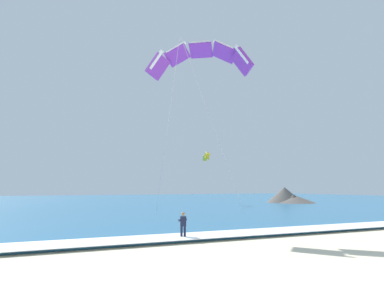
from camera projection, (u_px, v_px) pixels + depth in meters
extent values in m
cube|color=teal|center=(87.00, 202.00, 77.78)|extent=(200.00, 120.00, 0.20)
cube|color=white|center=(252.00, 232.00, 24.97)|extent=(200.00, 3.07, 0.04)
ellipsoid|color=white|center=(183.00, 240.00, 22.61)|extent=(0.77, 1.47, 0.05)
cube|color=black|center=(181.00, 239.00, 22.84)|extent=(0.17, 0.10, 0.04)
cube|color=black|center=(185.00, 240.00, 22.40)|extent=(0.17, 0.10, 0.04)
cylinder|color=#191E38|center=(181.00, 233.00, 22.64)|extent=(0.14, 0.14, 0.84)
cylinder|color=#191E38|center=(185.00, 233.00, 22.68)|extent=(0.14, 0.14, 0.84)
cube|color=#191E38|center=(183.00, 221.00, 22.74)|extent=(0.38, 0.28, 0.60)
sphere|color=#9E704C|center=(183.00, 214.00, 22.79)|extent=(0.22, 0.22, 0.22)
cylinder|color=#191E38|center=(180.00, 220.00, 22.86)|extent=(0.21, 0.51, 0.22)
cylinder|color=#191E38|center=(186.00, 220.00, 22.94)|extent=(0.21, 0.51, 0.22)
cylinder|color=black|center=(182.00, 220.00, 23.11)|extent=(0.54, 0.17, 0.04)
cube|color=#3F3F42|center=(183.00, 225.00, 22.83)|extent=(0.14, 0.11, 0.10)
cube|color=purple|center=(242.00, 62.00, 29.65)|extent=(1.31, 2.05, 2.09)
cube|color=white|center=(242.00, 54.00, 29.16)|extent=(1.00, 0.82, 1.60)
cube|color=purple|center=(224.00, 52.00, 30.70)|extent=(1.95, 2.27, 1.74)
cube|color=white|center=(223.00, 45.00, 30.22)|extent=(1.45, 1.15, 1.05)
cube|color=purple|center=(201.00, 50.00, 31.33)|extent=(2.33, 2.24, 0.99)
cube|color=white|center=(200.00, 43.00, 30.84)|extent=(1.60, 1.27, 0.27)
cube|color=purple|center=(177.00, 55.00, 31.38)|extent=(2.39, 1.96, 1.74)
cube|color=white|center=(176.00, 48.00, 30.89)|extent=(1.44, 1.16, 1.05)
cube|color=purple|center=(158.00, 67.00, 30.85)|extent=(2.20, 1.50, 2.09)
cube|color=white|center=(156.00, 60.00, 30.36)|extent=(1.07, 0.84, 1.60)
cylinder|color=#B2B2B7|center=(215.00, 131.00, 26.34)|extent=(6.60, 2.76, 11.80)
cylinder|color=#B2B2B7|center=(167.00, 132.00, 26.94)|extent=(1.02, 6.78, 11.80)
cube|color=yellow|center=(207.00, 157.00, 63.50)|extent=(0.93, 0.61, 0.98)
cube|color=white|center=(205.00, 156.00, 63.50)|extent=(0.30, 0.54, 0.79)
cube|color=yellow|center=(208.00, 154.00, 64.33)|extent=(1.01, 0.95, 0.78)
cube|color=white|center=(206.00, 153.00, 64.32)|extent=(0.40, 0.79, 0.51)
cube|color=yellow|center=(208.00, 153.00, 65.32)|extent=(1.01, 1.12, 0.40)
cube|color=white|center=(206.00, 152.00, 65.31)|extent=(0.44, 0.87, 0.12)
cube|color=yellow|center=(206.00, 155.00, 66.23)|extent=(0.95, 1.16, 0.78)
cube|color=white|center=(205.00, 154.00, 66.23)|extent=(0.41, 0.81, 0.51)
cube|color=yellow|center=(205.00, 158.00, 66.88)|extent=(0.82, 1.03, 0.98)
cube|color=white|center=(203.00, 157.00, 66.87)|extent=(0.32, 0.59, 0.79)
cone|color=#56514C|center=(285.00, 195.00, 72.21)|extent=(7.44, 7.44, 3.13)
cone|color=#56514C|center=(296.00, 200.00, 70.35)|extent=(8.50, 8.50, 1.58)
cone|color=#47423D|center=(294.00, 199.00, 70.13)|extent=(3.86, 3.86, 1.83)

